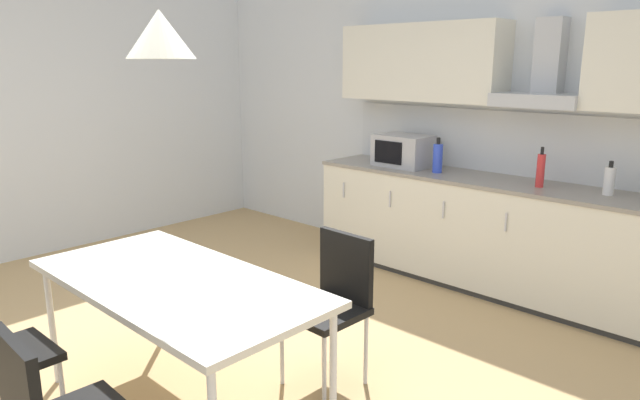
% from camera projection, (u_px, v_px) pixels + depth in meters
% --- Properties ---
extents(ground_plane, '(8.82, 8.52, 0.02)m').
position_uv_depth(ground_plane, '(186.00, 381.00, 3.35)').
color(ground_plane, tan).
extents(wall_back, '(7.06, 0.10, 2.82)m').
position_uv_depth(wall_back, '(454.00, 109.00, 5.06)').
color(wall_back, silver).
rests_on(wall_back, ground_plane).
extents(kitchen_counter, '(3.71, 0.63, 0.91)m').
position_uv_depth(kitchen_counter, '(522.00, 240.00, 4.46)').
color(kitchen_counter, '#333333').
rests_on(kitchen_counter, ground_plane).
extents(backsplash_tile, '(3.69, 0.02, 0.52)m').
position_uv_depth(backsplash_tile, '(545.00, 147.00, 4.50)').
color(backsplash_tile, silver).
rests_on(backsplash_tile, kitchen_counter).
extents(upper_wall_cabinets, '(3.69, 0.40, 0.65)m').
position_uv_depth(upper_wall_cabinets, '(545.00, 64.00, 4.24)').
color(upper_wall_cabinets, silver).
extents(microwave, '(0.48, 0.35, 0.28)m').
position_uv_depth(microwave, '(403.00, 151.00, 5.09)').
color(microwave, '#ADADB2').
rests_on(microwave, kitchen_counter).
extents(bottle_red, '(0.06, 0.06, 0.30)m').
position_uv_depth(bottle_red, '(541.00, 170.00, 4.23)').
color(bottle_red, red).
rests_on(bottle_red, kitchen_counter).
extents(bottle_white, '(0.07, 0.07, 0.24)m').
position_uv_depth(bottle_white, '(609.00, 181.00, 3.98)').
color(bottle_white, white).
rests_on(bottle_white, kitchen_counter).
extents(bottle_blue, '(0.08, 0.08, 0.30)m').
position_uv_depth(bottle_blue, '(438.00, 158.00, 4.79)').
color(bottle_blue, blue).
rests_on(bottle_blue, kitchen_counter).
extents(dining_table, '(1.66, 0.81, 0.75)m').
position_uv_depth(dining_table, '(176.00, 287.00, 2.89)').
color(dining_table, silver).
rests_on(dining_table, ground_plane).
extents(chair_far_right, '(0.41, 0.41, 0.87)m').
position_uv_depth(chair_far_right, '(334.00, 294.00, 3.24)').
color(chair_far_right, black).
rests_on(chair_far_right, ground_plane).
extents(pendant_lamp, '(0.32, 0.32, 0.22)m').
position_uv_depth(pendant_lamp, '(160.00, 34.00, 2.60)').
color(pendant_lamp, silver).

